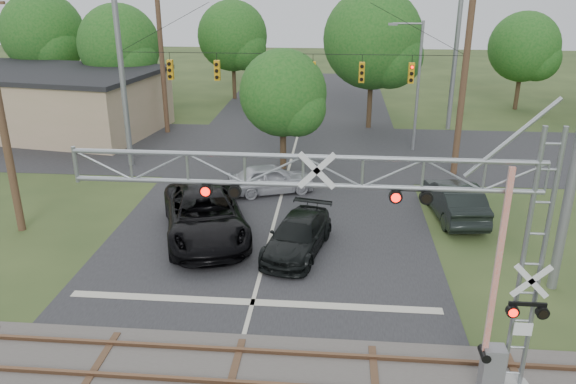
# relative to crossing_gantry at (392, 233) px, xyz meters

# --- Properties ---
(road_main) EXTENTS (14.00, 90.00, 0.02)m
(road_main) POSITION_rel_crossing_gantry_xyz_m (-4.16, 8.36, -4.64)
(road_main) COLOR #252527
(road_main) RESTS_ON ground
(road_cross) EXTENTS (90.00, 12.00, 0.02)m
(road_cross) POSITION_rel_crossing_gantry_xyz_m (-4.16, 22.36, -4.64)
(road_cross) COLOR #252527
(road_cross) RESTS_ON ground
(railroad_track) EXTENTS (90.00, 3.20, 0.17)m
(railroad_track) POSITION_rel_crossing_gantry_xyz_m (-4.16, 0.36, -4.62)
(railroad_track) COLOR #4B4641
(railroad_track) RESTS_ON ground
(crossing_gantry) EXTENTS (11.97, 0.95, 7.44)m
(crossing_gantry) POSITION_rel_crossing_gantry_xyz_m (0.00, 0.00, 0.00)
(crossing_gantry) COLOR #979792
(crossing_gantry) RESTS_ON ground
(traffic_signal_span) EXTENTS (19.34, 0.36, 11.50)m
(traffic_signal_span) POSITION_rel_crossing_gantry_xyz_m (-3.26, 18.36, 1.09)
(traffic_signal_span) COLOR gray
(traffic_signal_span) RESTS_ON ground
(pickup_black) EXTENTS (5.35, 7.82, 1.99)m
(pickup_black) POSITION_rel_crossing_gantry_xyz_m (-6.98, 9.00, -3.66)
(pickup_black) COLOR black
(pickup_black) RESTS_ON ground
(car_dark) EXTENTS (3.06, 5.30, 1.45)m
(car_dark) POSITION_rel_crossing_gantry_xyz_m (-2.89, 7.89, -3.93)
(car_dark) COLOR black
(car_dark) RESTS_ON ground
(sedan_silver) EXTENTS (4.82, 3.18, 1.53)m
(sedan_silver) POSITION_rel_crossing_gantry_xyz_m (-4.77, 14.55, -3.89)
(sedan_silver) COLOR #B1B2B9
(sedan_silver) RESTS_ON ground
(suv_dark) EXTENTS (2.38, 5.41, 1.73)m
(suv_dark) POSITION_rel_crossing_gantry_xyz_m (4.15, 12.13, -3.79)
(suv_dark) COLOR black
(suv_dark) RESTS_ON ground
(commercial_building) EXTENTS (20.08, 12.44, 4.40)m
(commercial_building) POSITION_rel_crossing_gantry_xyz_m (-23.83, 25.96, -2.45)
(commercial_building) COLOR tan
(commercial_building) RESTS_ON ground
(streetlight) EXTENTS (2.17, 0.23, 8.13)m
(streetlight) POSITION_rel_crossing_gantry_xyz_m (3.42, 22.97, -0.11)
(streetlight) COLOR gray
(streetlight) RESTS_ON ground
(utility_poles) EXTENTS (26.15, 28.48, 11.96)m
(utility_poles) POSITION_rel_crossing_gantry_xyz_m (-1.15, 20.82, 1.15)
(utility_poles) COLOR #4A3622
(utility_poles) RESTS_ON ground
(treeline) EXTENTS (51.62, 25.37, 9.96)m
(treeline) POSITION_rel_crossing_gantry_xyz_m (-6.62, 31.73, 1.04)
(treeline) COLOR #3B2B1A
(treeline) RESTS_ON ground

